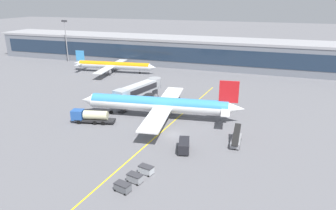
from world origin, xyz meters
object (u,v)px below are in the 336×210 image
at_px(crew_van, 184,145).
at_px(baggage_cart_2, 146,170).
at_px(main_airliner, 159,104).
at_px(baggage_cart_0, 123,187).
at_px(baggage_cart_1, 135,178).
at_px(belt_loader, 236,140).
at_px(commuter_jet_far, 114,65).
at_px(fuel_tanker, 90,116).

distance_m(crew_van, baggage_cart_2, 11.14).
xyz_separation_m(main_airliner, crew_van, (11.31, -16.06, -2.35)).
bearing_deg(baggage_cart_2, baggage_cart_0, -103.57).
bearing_deg(crew_van, baggage_cart_2, -111.19).
bearing_deg(baggage_cart_1, belt_loader, 54.54).
height_order(belt_loader, crew_van, belt_loader).
bearing_deg(main_airliner, baggage_cart_2, -74.59).
bearing_deg(commuter_jet_far, baggage_cart_2, -57.67).
height_order(main_airliner, commuter_jet_far, main_airliner).
distance_m(main_airliner, fuel_tanker, 17.68).
xyz_separation_m(baggage_cart_0, baggage_cart_1, (0.75, 3.11, 0.00)).
bearing_deg(baggage_cart_2, commuter_jet_far, 122.33).
bearing_deg(main_airliner, commuter_jet_far, 130.63).
bearing_deg(main_airliner, fuel_tanker, -149.65).
distance_m(baggage_cart_1, baggage_cart_2, 3.20).
relative_size(fuel_tanker, commuter_jet_far, 0.31).
xyz_separation_m(crew_van, baggage_cart_2, (-4.02, -10.38, -0.53)).
bearing_deg(baggage_cart_0, baggage_cart_1, 76.43).
xyz_separation_m(belt_loader, baggage_cart_1, (-14.39, -20.21, -0.21)).
distance_m(main_airliner, baggage_cart_1, 30.40).
xyz_separation_m(baggage_cart_1, commuter_jet_far, (-42.58, 71.56, 2.22)).
bearing_deg(fuel_tanker, main_airliner, 30.35).
relative_size(baggage_cart_0, commuter_jet_far, 0.08).
bearing_deg(commuter_jet_far, baggage_cart_1, -59.25).
relative_size(belt_loader, baggage_cart_2, 2.36).
height_order(crew_van, baggage_cart_0, crew_van).
bearing_deg(main_airliner, baggage_cart_0, -79.96).
bearing_deg(baggage_cart_2, main_airliner, 105.41).
bearing_deg(baggage_cart_2, fuel_tanker, 141.98).
bearing_deg(belt_loader, commuter_jet_far, 137.97).
relative_size(main_airliner, belt_loader, 6.22).
distance_m(baggage_cart_2, commuter_jet_far, 81.04).
bearing_deg(baggage_cart_1, crew_van, 70.51).
bearing_deg(baggage_cart_0, baggage_cart_2, 76.43).
distance_m(fuel_tanker, crew_van, 27.43).
bearing_deg(baggage_cart_0, commuter_jet_far, 119.26).
height_order(main_airliner, fuel_tanker, main_airliner).
bearing_deg(belt_loader, crew_van, -145.06).
xyz_separation_m(fuel_tanker, baggage_cart_1, (21.70, -20.66, -0.96)).
bearing_deg(crew_van, commuter_jet_far, 129.19).
xyz_separation_m(belt_loader, commuter_jet_far, (-56.97, 51.35, 2.01)).
bearing_deg(crew_van, baggage_cart_1, -109.49).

